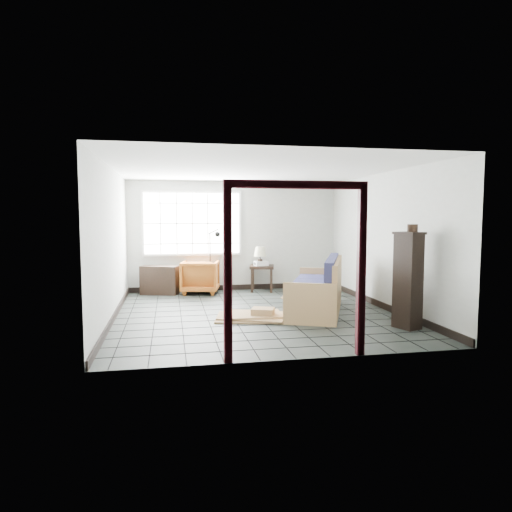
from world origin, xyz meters
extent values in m
plane|color=black|center=(0.00, 0.00, 0.00)|extent=(5.50, 5.50, 0.00)
cube|color=#A4A7A0|center=(0.00, 2.75, 1.30)|extent=(5.00, 0.02, 2.60)
cube|color=#A4A7A0|center=(0.00, -2.75, 1.30)|extent=(5.00, 0.02, 2.60)
cube|color=#A4A7A0|center=(-2.50, 0.00, 1.30)|extent=(0.02, 5.50, 2.60)
cube|color=#A4A7A0|center=(2.50, 0.00, 1.30)|extent=(0.02, 5.50, 2.60)
cube|color=white|center=(0.00, 0.00, 2.60)|extent=(5.00, 5.50, 0.02)
cube|color=black|center=(0.00, 2.73, 0.06)|extent=(4.95, 0.03, 0.12)
cube|color=black|center=(-2.48, 0.00, 0.06)|extent=(0.03, 5.45, 0.12)
cube|color=black|center=(2.48, 0.00, 0.06)|extent=(0.03, 5.45, 0.12)
cube|color=silver|center=(-1.00, 2.71, 1.60)|extent=(2.32, 0.06, 1.52)
cube|color=white|center=(-1.00, 2.67, 1.60)|extent=(2.20, 0.02, 1.40)
cube|color=#360C12|center=(-0.85, -2.70, 1.05)|extent=(0.10, 0.08, 2.10)
cube|color=#360C12|center=(0.85, -2.70, 1.05)|extent=(0.10, 0.08, 2.10)
cube|color=#360C12|center=(0.00, -2.70, 2.15)|extent=(1.80, 0.08, 0.10)
cube|color=#AB884D|center=(1.12, -0.07, 0.20)|extent=(1.65, 2.33, 0.39)
cube|color=#AB884D|center=(0.69, -1.09, 0.35)|extent=(0.82, 0.40, 0.69)
cube|color=#AB884D|center=(1.56, 0.96, 0.35)|extent=(0.82, 0.40, 0.69)
cube|color=#AB884D|center=(1.48, -0.22, 0.60)|extent=(0.93, 2.03, 0.76)
cube|color=#1A1639|center=(0.82, -0.72, 0.48)|extent=(0.99, 0.94, 0.17)
cube|color=#1A1639|center=(1.11, -0.84, 0.74)|extent=(0.41, 0.70, 0.56)
cube|color=#1A1639|center=(1.10, -0.06, 0.48)|extent=(0.99, 0.94, 0.17)
cube|color=#1A1639|center=(1.39, -0.18, 0.74)|extent=(0.41, 0.70, 0.56)
cube|color=#1A1639|center=(1.38, 0.60, 0.48)|extent=(0.99, 0.94, 0.17)
cube|color=#1A1639|center=(1.67, 0.48, 0.74)|extent=(0.41, 0.70, 0.56)
imported|color=#9A4D16|center=(-0.85, 2.37, 0.42)|extent=(0.95, 0.91, 0.84)
cube|color=black|center=(0.60, 2.40, 0.58)|extent=(0.67, 0.67, 0.07)
cube|color=black|center=(0.34, 2.23, 0.28)|extent=(0.07, 0.07, 0.56)
cube|color=black|center=(0.77, 2.13, 0.28)|extent=(0.07, 0.07, 0.56)
cube|color=black|center=(0.44, 2.67, 0.28)|extent=(0.07, 0.07, 0.56)
cube|color=black|center=(0.87, 2.57, 0.28)|extent=(0.07, 0.07, 0.56)
cylinder|color=black|center=(0.55, 2.36, 0.69)|extent=(0.14, 0.14, 0.16)
cylinder|color=black|center=(0.55, 2.36, 0.82)|extent=(0.03, 0.03, 0.11)
cone|color=beige|center=(0.55, 2.36, 0.95)|extent=(0.36, 0.36, 0.22)
cube|color=silver|center=(0.58, 2.36, 0.67)|extent=(0.33, 0.27, 0.11)
cylinder|color=black|center=(0.43, 2.34, 0.67)|extent=(0.03, 0.07, 0.06)
cylinder|color=black|center=(-0.62, 2.40, 0.01)|extent=(0.30, 0.30, 0.03)
cylinder|color=black|center=(-0.62, 2.40, 0.70)|extent=(0.03, 0.03, 1.37)
cylinder|color=black|center=(-0.54, 2.32, 1.42)|extent=(0.22, 0.11, 0.12)
sphere|color=black|center=(-0.46, 2.23, 1.36)|extent=(0.16, 0.16, 0.12)
cube|color=black|center=(-1.77, 2.40, 0.32)|extent=(0.89, 0.56, 0.65)
cube|color=black|center=(-1.77, 2.40, 0.33)|extent=(0.82, 0.50, 0.03)
cube|color=black|center=(2.15, -1.54, 0.75)|extent=(0.39, 0.45, 1.51)
cube|color=black|center=(2.15, -1.54, 1.51)|extent=(0.44, 0.50, 0.04)
cylinder|color=black|center=(2.17, -1.60, 1.59)|extent=(0.17, 0.17, 0.12)
cube|color=olive|center=(0.83, -0.55, 0.01)|extent=(0.64, 0.58, 0.02)
cube|color=black|center=(0.58, -0.64, 0.18)|extent=(0.17, 0.40, 0.36)
cube|color=olive|center=(1.08, -0.46, 0.18)|extent=(0.17, 0.40, 0.36)
cube|color=olive|center=(0.91, -0.75, 0.18)|extent=(0.50, 0.21, 0.36)
cube|color=olive|center=(0.76, -0.35, 0.18)|extent=(0.50, 0.21, 0.36)
cube|color=olive|center=(0.51, -0.67, 0.42)|extent=(0.34, 0.47, 0.15)
cube|color=olive|center=(1.15, -0.43, 0.42)|extent=(0.34, 0.47, 0.15)
cube|color=olive|center=(-0.11, -0.39, 0.01)|extent=(1.45, 1.16, 0.03)
cube|color=olive|center=(-0.11, -0.39, 0.04)|extent=(1.37, 1.21, 0.03)
cube|color=olive|center=(-0.11, -0.39, 0.07)|extent=(1.00, 0.75, 0.03)
cube|color=olive|center=(0.04, -0.48, 0.13)|extent=(0.46, 0.42, 0.11)
camera|label=1|loc=(-1.52, -8.07, 1.77)|focal=32.00mm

